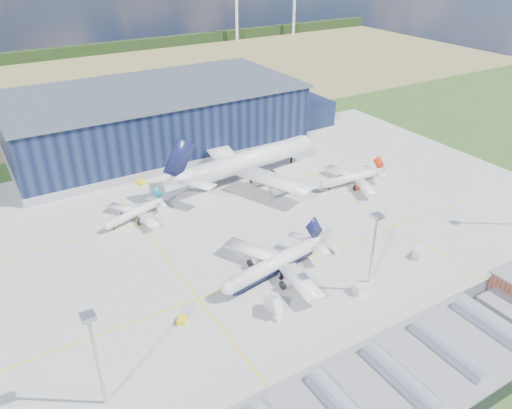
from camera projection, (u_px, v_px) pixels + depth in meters
The scene contains 20 objects.
ground at pixel (274, 247), 150.22m from camera, with size 600.00×600.00×0.00m, color #2D491B.
apron at pixel (257, 232), 157.72m from camera, with size 220.00×160.00×0.08m.
farmland at pixel (85, 83), 315.40m from camera, with size 600.00×220.00×0.01m, color #917F4E.
treeline at pixel (56, 53), 373.55m from camera, with size 600.00×8.00×8.00m, color black.
hangar at pixel (161, 120), 217.12m from camera, with size 145.00×62.00×26.10m.
glass_concourse at pixel (410, 381), 100.47m from camera, with size 78.00×23.00×8.60m.
light_mast_west at pixel (94, 346), 92.99m from camera, with size 2.60×2.60×23.00m.
light_mast_center at pixel (374, 241), 124.86m from camera, with size 2.60×2.60×23.00m.
airliner_navy at pixel (272, 258), 134.24m from camera, with size 37.98×37.15×12.38m, color silver, non-canonical shape.
airliner_red at pixel (351, 174), 184.50m from camera, with size 29.32×28.68×9.56m, color silver, non-canonical shape.
airliner_widebody at pixel (249, 151), 187.73m from camera, with size 68.14×66.65×22.22m, color silver, non-canonical shape.
airliner_regional at pixel (133, 210), 162.10m from camera, with size 24.95×24.41×8.14m, color silver, non-canonical shape.
gse_tug_b at pixel (182, 320), 120.89m from camera, with size 1.98×2.97×1.29m, color yellow.
gse_van_a at pixel (364, 286), 131.33m from camera, with size 2.68×6.13×2.68m, color silver.
gse_cart_a at pixel (334, 250), 147.81m from camera, with size 1.77×2.65×1.15m, color silver.
gse_tug_c at pixel (141, 182), 187.59m from camera, with size 2.07×3.31×1.45m, color yellow.
gse_cart_b at pixel (239, 173), 194.53m from camera, with size 2.26×3.38×1.47m, color silver.
gse_van_c at pixel (420, 252), 145.48m from camera, with size 2.49×5.19×2.49m, color silver.
airstair at pixel (273, 308), 123.24m from camera, with size 2.17×5.41×3.46m, color silver.
car_a at pixel (436, 320), 120.93m from camera, with size 1.51×3.74×1.27m, color #99999E.
Camera 1 is at (-69.90, -104.70, 83.13)m, focal length 35.00 mm.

